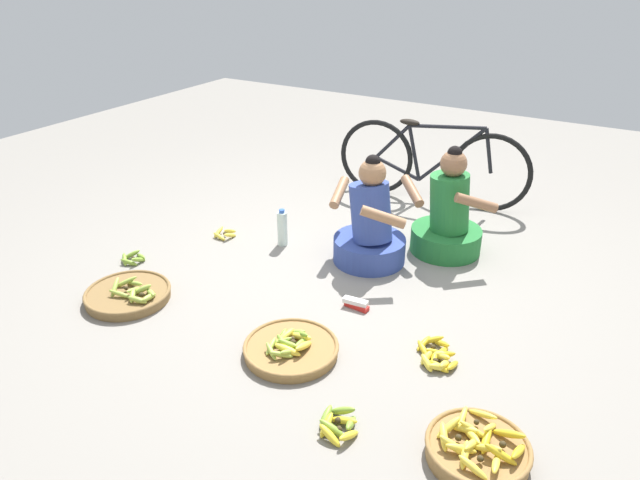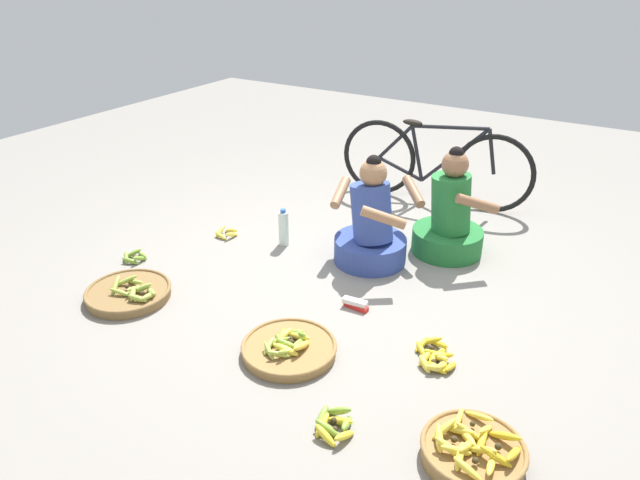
# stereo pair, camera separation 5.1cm
# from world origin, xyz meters

# --- Properties ---
(ground_plane) EXTENTS (10.00, 10.00, 0.00)m
(ground_plane) POSITION_xyz_m (0.00, 0.00, 0.00)
(ground_plane) COLOR gray
(vendor_woman_front) EXTENTS (0.68, 0.56, 0.80)m
(vendor_woman_front) POSITION_xyz_m (0.12, 0.30, 0.26)
(vendor_woman_front) COLOR #334793
(vendor_woman_front) RESTS_ON ground
(vendor_woman_behind) EXTENTS (0.75, 0.52, 0.81)m
(vendor_woman_behind) POSITION_xyz_m (0.54, 0.73, 0.26)
(vendor_woman_behind) COLOR #237233
(vendor_woman_behind) RESTS_ON ground
(bicycle_leaning) EXTENTS (1.70, 0.23, 0.73)m
(bicycle_leaning) POSITION_xyz_m (0.08, 1.57, 0.36)
(bicycle_leaning) COLOR black
(bicycle_leaning) RESTS_ON ground
(banana_basket_near_vendor) EXTENTS (0.55, 0.55, 0.13)m
(banana_basket_near_vendor) POSITION_xyz_m (-0.99, -0.97, 0.04)
(banana_basket_near_vendor) COLOR brown
(banana_basket_near_vendor) RESTS_ON ground
(banana_basket_front_center) EXTENTS (0.54, 0.54, 0.13)m
(banana_basket_front_center) POSITION_xyz_m (0.23, -0.91, 0.04)
(banana_basket_front_center) COLOR olive
(banana_basket_front_center) RESTS_ON ground
(banana_basket_back_center) EXTENTS (0.47, 0.47, 0.16)m
(banana_basket_back_center) POSITION_xyz_m (1.36, -1.12, 0.06)
(banana_basket_back_center) COLOR olive
(banana_basket_back_center) RESTS_ON ground
(loose_bananas_back_left) EXTENTS (0.28, 0.31, 0.09)m
(loose_bananas_back_left) POSITION_xyz_m (0.95, -0.55, 0.03)
(loose_bananas_back_left) COLOR yellow
(loose_bananas_back_left) RESTS_ON ground
(loose_bananas_front_right) EXTENTS (0.19, 0.20, 0.09)m
(loose_bananas_front_right) POSITION_xyz_m (-1.35, -0.59, 0.03)
(loose_bananas_front_right) COLOR olive
(loose_bananas_front_right) RESTS_ON ground
(loose_bananas_front_left) EXTENTS (0.22, 0.23, 0.09)m
(loose_bananas_front_left) POSITION_xyz_m (0.74, -1.28, 0.03)
(loose_bananas_front_left) COLOR olive
(loose_bananas_front_left) RESTS_ON ground
(loose_bananas_back_right) EXTENTS (0.16, 0.16, 0.08)m
(loose_bananas_back_right) POSITION_xyz_m (-1.03, 0.07, 0.03)
(loose_bananas_back_right) COLOR yellow
(loose_bananas_back_right) RESTS_ON ground
(water_bottle) EXTENTS (0.08, 0.08, 0.29)m
(water_bottle) POSITION_xyz_m (-0.56, 0.19, 0.14)
(water_bottle) COLOR silver
(water_bottle) RESTS_ON ground
(packet_carton_stack) EXTENTS (0.17, 0.06, 0.06)m
(packet_carton_stack) POSITION_xyz_m (0.33, -0.31, 0.03)
(packet_carton_stack) COLOR red
(packet_carton_stack) RESTS_ON ground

